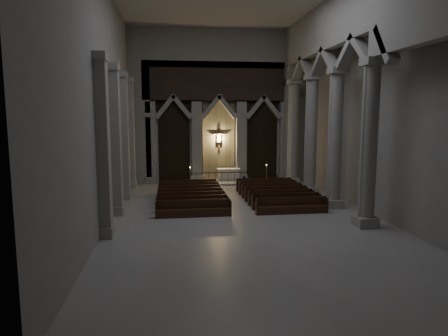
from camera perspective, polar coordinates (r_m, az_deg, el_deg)
name	(u,v)px	position (r m, az deg, el deg)	size (l,w,h in m)	color
room	(246,71)	(20.80, 3.16, 13.67)	(24.00, 24.10, 12.00)	#9E9B96
sanctuary_wall	(219,99)	(32.12, -0.72, 9.84)	(14.00, 0.77, 12.00)	#9B9891
right_arcade	(339,71)	(23.70, 16.08, 13.21)	(1.00, 24.00, 12.00)	#9B9891
left_pilasters	(121,140)	(24.07, -14.56, 3.84)	(0.60, 13.00, 8.03)	#9B9891
sanctuary_step	(221,182)	(31.63, -0.50, -2.02)	(8.50, 2.60, 0.15)	#9B9891
altar	(228,174)	(32.12, 0.63, -0.89)	(1.83, 0.73, 0.93)	beige
altar_rail	(222,176)	(30.80, -0.32, -1.19)	(5.08, 0.09, 1.00)	black
candle_stand_left	(190,182)	(29.83, -4.86, -1.98)	(0.26, 0.26, 1.53)	#B88E38
candle_stand_right	(266,179)	(31.04, 6.07, -1.60)	(0.26, 0.26, 1.56)	#B88E38
pews	(234,197)	(24.94, 1.43, -4.18)	(9.43, 7.06, 0.90)	black
worshipper	(244,184)	(27.89, 2.92, -2.31)	(0.42, 0.28, 1.16)	black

